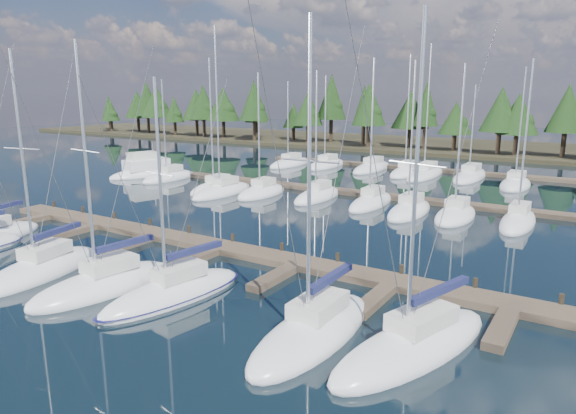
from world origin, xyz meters
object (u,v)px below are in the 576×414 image
Objects in this scene: front_sailboat_3 at (105,284)px; front_sailboat_5 at (313,331)px; front_sailboat_2 at (42,269)px; front_sailboat_6 at (414,345)px; main_dock at (217,250)px; motor_yacht_left at (147,171)px; front_sailboat_4 at (174,293)px.

front_sailboat_5 reaches higher than front_sailboat_3.
front_sailboat_2 is 0.95× the size of front_sailboat_6.
main_dock is 4.24× the size of motor_yacht_left.
front_sailboat_6 reaches higher than main_dock.
front_sailboat_6 is 50.36m from motor_yacht_left.
front_sailboat_2 is 1.13× the size of front_sailboat_4.
front_sailboat_4 is 12.32m from front_sailboat_6.
front_sailboat_6 is (4.09, 1.10, 0.00)m from front_sailboat_5.
motor_yacht_left reaches higher than main_dock.
front_sailboat_2 reaches higher than motor_yacht_left.
front_sailboat_5 reaches higher than main_dock.
front_sailboat_6 reaches higher than front_sailboat_5.
front_sailboat_3 is 38.92m from motor_yacht_left.
front_sailboat_4 reaches higher than main_dock.
front_sailboat_6 is at bearing -21.14° from main_dock.
motor_yacht_left is at bearing 139.00° from front_sailboat_4.
front_sailboat_5 is 4.24m from front_sailboat_6.
front_sailboat_3 is at bearing -96.87° from main_dock.
front_sailboat_2 is 0.98× the size of front_sailboat_3.
front_sailboat_3 is 16.42m from front_sailboat_6.
front_sailboat_3 reaches higher than front_sailboat_2.
motor_yacht_left is (-27.98, 19.87, 0.33)m from main_dock.
front_sailboat_2 is 35.89m from motor_yacht_left.
front_sailboat_6 is 1.36× the size of motor_yacht_left.
front_sailboat_4 is 1.14× the size of motor_yacht_left.
main_dock is 3.14× the size of front_sailboat_5.
front_sailboat_5 is at bearing -32.06° from main_dock.
front_sailboat_4 is (4.00, 1.10, -0.01)m from front_sailboat_3.
main_dock is 34.32m from motor_yacht_left.
front_sailboat_2 is at bearing -175.92° from front_sailboat_3.
main_dock is 3.29× the size of front_sailboat_2.
front_sailboat_5 is at bearing 5.05° from front_sailboat_2.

